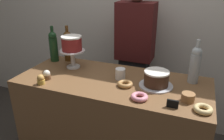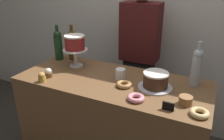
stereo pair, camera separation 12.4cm
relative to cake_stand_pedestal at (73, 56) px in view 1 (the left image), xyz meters
The scene contains 18 objects.
back_wall 0.93m from the cake_stand_pedestal, 62.69° to the left, with size 6.00×0.05×2.60m.
display_counter 0.69m from the cake_stand_pedestal, 15.29° to the right, with size 1.46×0.63×0.89m.
cake_stand_pedestal is the anchor object (origin of this frame).
white_layer_cake 0.11m from the cake_stand_pedestal, ahead, with size 0.17×0.17×0.12m.
silver_serving_platter 0.75m from the cake_stand_pedestal, ahead, with size 0.24×0.24×0.01m.
chocolate_round_cake 0.74m from the cake_stand_pedestal, ahead, with size 0.18×0.18×0.11m.
wine_bottle_clear 0.98m from the cake_stand_pedestal, ahead, with size 0.08×0.08×0.33m.
wine_bottle_green 0.26m from the cake_stand_pedestal, 162.12° to the left, with size 0.08×0.08×0.33m.
wine_bottle_amber 0.19m from the cake_stand_pedestal, 132.71° to the left, with size 0.08×0.08×0.33m.
cupcake_vanilla 0.30m from the cake_stand_pedestal, 102.76° to the right, with size 0.06×0.06×0.07m.
cupcake_caramel 0.38m from the cake_stand_pedestal, 98.41° to the right, with size 0.06×0.06×0.07m.
donut_glazed 1.11m from the cake_stand_pedestal, 16.78° to the right, with size 0.11×0.11×0.03m.
donut_pink 0.75m from the cake_stand_pedestal, 25.21° to the right, with size 0.11×0.11×0.03m.
donut_maple 0.56m from the cake_stand_pedestal, 18.28° to the right, with size 0.11×0.11×0.03m.
cookie_stack 1.00m from the cake_stand_pedestal, 13.44° to the right, with size 0.08×0.08×0.05m.
price_sign_chalkboard 0.95m from the cake_stand_pedestal, 21.18° to the right, with size 0.07×0.01×0.05m.
coffee_cup_ceramic 0.47m from the cake_stand_pedestal, ahead, with size 0.08×0.08×0.08m.
barista_figure 0.67m from the cake_stand_pedestal, 52.24° to the left, with size 0.36×0.22×1.60m.
Camera 1 is at (0.57, -1.45, 1.63)m, focal length 36.14 mm.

